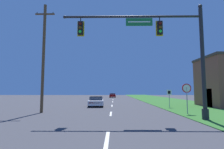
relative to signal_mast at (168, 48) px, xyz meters
The scene contains 8 objects.
grass_verge_right 20.78m from the signal_mast, 71.24° to the left, with size 10.00×110.00×0.04m.
road_center_line 12.80m from the signal_mast, 109.82° to the left, with size 0.16×34.80×0.01m.
signal_mast is the anchor object (origin of this frame).
car_ahead 12.86m from the signal_mast, 119.87° to the left, with size 2.16×4.55×1.19m.
far_car 40.71m from the signal_mast, 95.95° to the left, with size 1.82×4.42×1.19m.
stop_sign 4.76m from the signal_mast, 49.89° to the left, with size 0.76×0.07×2.50m.
route_sign_post 9.42m from the signal_mast, 72.57° to the left, with size 0.55×0.06×2.03m.
utility_pole_near 10.88m from the signal_mast, 159.85° to the left, with size 1.80×0.26×10.02m.
Camera 1 is at (0.29, -1.06, 1.94)m, focal length 28.00 mm.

